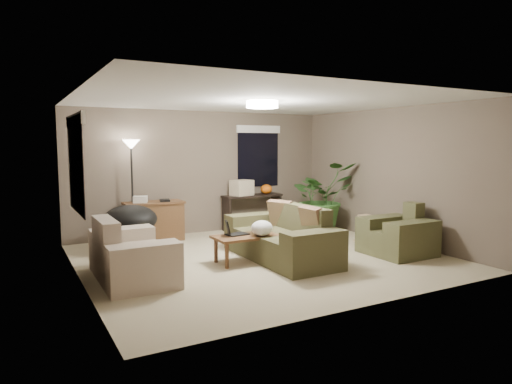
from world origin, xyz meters
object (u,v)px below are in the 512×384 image
console_table (252,209)px  armchair (398,237)px  coffee_table (246,239)px  desk (154,221)px  floor_lamp (131,157)px  houseplant (321,205)px  cat_scratching_post (365,230)px  papasan_chair (130,224)px  loveseat (130,257)px  main_sofa (282,240)px

console_table → armchair: bearing=-71.0°
armchair → coffee_table: armchair is taller
armchair → desk: 4.41m
coffee_table → floor_lamp: floor_lamp is taller
coffee_table → console_table: (1.37, 2.36, 0.08)m
houseplant → cat_scratching_post: bearing=-80.9°
coffee_table → papasan_chair: size_ratio=0.99×
loveseat → console_table: 3.98m
desk → papasan_chair: bearing=-133.5°
console_table → papasan_chair: (-2.77, -0.78, 0.03)m
houseplant → cat_scratching_post: (0.18, -1.15, -0.36)m
main_sofa → loveseat: size_ratio=1.37×
armchair → desk: (-3.26, 2.96, 0.08)m
coffee_table → papasan_chair: 2.11m
main_sofa → desk: (-1.43, 2.28, 0.08)m
papasan_chair → floor_lamp: bearing=73.1°
floor_lamp → cat_scratching_post: bearing=-27.8°
armchair → cat_scratching_post: armchair is taller
floor_lamp → houseplant: 3.92m
papasan_chair → houseplant: (3.90, -0.16, 0.11)m
papasan_chair → houseplant: bearing=-2.4°
papasan_chair → console_table: bearing=15.7°
main_sofa → papasan_chair: size_ratio=2.17×
loveseat → desk: (0.98, 2.24, 0.08)m
floor_lamp → main_sofa: bearing=-53.2°
armchair → console_table: 3.31m
loveseat → desk: size_ratio=1.45×
desk → papasan_chair: 0.86m
main_sofa → coffee_table: size_ratio=2.20×
console_table → floor_lamp: size_ratio=0.68×
armchair → loveseat: bearing=170.4°
loveseat → papasan_chair: 1.68m
armchair → floor_lamp: 4.93m
console_table → cat_scratching_post: 2.47m
loveseat → houseplant: bearing=18.8°
papasan_chair → floor_lamp: 1.37m
papasan_chair → armchair: bearing=-31.3°
loveseat → coffee_table: (1.80, 0.05, 0.06)m
coffee_table → cat_scratching_post: size_ratio=2.00×
main_sofa → houseplant: houseplant is taller
console_table → main_sofa: bearing=-107.2°
console_table → loveseat: bearing=-142.8°
desk → cat_scratching_post: (3.49, -1.92, -0.16)m
loveseat → papasan_chair: (0.39, 1.63, 0.17)m
console_table → floor_lamp: (-2.55, -0.05, 1.16)m
armchair → houseplant: size_ratio=0.68×
coffee_table → floor_lamp: size_ratio=0.52×
main_sofa → armchair: bearing=-20.4°
cat_scratching_post → loveseat: bearing=-175.9°
houseplant → coffee_table: bearing=-150.4°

